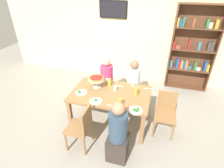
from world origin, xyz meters
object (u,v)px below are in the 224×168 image
object	(u,v)px
water_glass_clear_spare	(107,81)
cutlery_fork_near	(148,88)
beer_glass_amber_short	(109,82)
diner_far_right	(133,86)
beer_glass_amber_spare	(136,91)
water_glass_clear_far	(133,84)
salad_plate_near_diner	(81,92)
salad_plate_spare	(96,101)
water_glass_clear_near	(115,88)
dining_table	(111,97)
diner_far_left	(107,83)
cutlery_fork_far	(99,81)
chair_head_east	(166,111)
cutlery_knife_far	(111,106)
beer_glass_amber_tall	(120,102)
deep_dish_pizza_stand	(96,79)
chair_near_left	(82,126)
salad_plate_far_diner	(136,110)
bookshelf	(192,49)
cutlery_knife_near	(119,86)
diner_near_right	(118,136)
television	(113,9)

from	to	relation	value
water_glass_clear_spare	cutlery_fork_near	world-z (taller)	water_glass_clear_spare
beer_glass_amber_short	diner_far_right	bearing A→B (deg)	50.95
beer_glass_amber_spare	cutlery_fork_near	bearing A→B (deg)	54.72
water_glass_clear_far	salad_plate_near_diner	bearing A→B (deg)	-149.83
diner_far_right	water_glass_clear_spare	xyz separation A→B (m)	(-0.50, -0.43, 0.30)
salad_plate_spare	water_glass_clear_near	size ratio (longest dim) A/B	2.46
dining_table	salad_plate_spare	bearing A→B (deg)	-117.94
diner_far_left	water_glass_clear_near	world-z (taller)	diner_far_left
diner_far_left	cutlery_fork_far	world-z (taller)	diner_far_left
salad_plate_near_diner	salad_plate_spare	size ratio (longest dim) A/B	0.99
chair_head_east	cutlery_knife_far	distance (m)	1.08
beer_glass_amber_tall	water_glass_clear_far	size ratio (longest dim) A/B	1.60
deep_dish_pizza_stand	chair_near_left	bearing A→B (deg)	-87.63
salad_plate_spare	cutlery_fork_near	world-z (taller)	salad_plate_spare
salad_plate_far_diner	beer_glass_amber_spare	size ratio (longest dim) A/B	1.50
chair_near_left	water_glass_clear_near	distance (m)	1.00
diner_far_left	chair_head_east	bearing A→B (deg)	62.92
bookshelf	beer_glass_amber_short	distance (m)	2.48
beer_glass_amber_short	beer_glass_amber_spare	distance (m)	0.62
salad_plate_far_diner	salad_plate_spare	xyz separation A→B (m)	(-0.75, 0.07, -0.00)
diner_far_left	water_glass_clear_near	size ratio (longest dim) A/B	12.42
diner_far_left	cutlery_knife_near	distance (m)	0.68
diner_far_left	chair_near_left	distance (m)	1.54
diner_near_right	cutlery_fork_far	world-z (taller)	diner_near_right
salad_plate_near_diner	cutlery_knife_far	bearing A→B (deg)	-18.62
deep_dish_pizza_stand	diner_far_left	bearing A→B (deg)	89.13
cutlery_knife_far	water_glass_clear_far	bearing A→B (deg)	88.25
television	chair_head_east	world-z (taller)	television
bookshelf	water_glass_clear_far	xyz separation A→B (m)	(-1.24, -1.62, -0.32)
cutlery_knife_near	beer_glass_amber_spare	bearing A→B (deg)	160.06
chair_near_left	beer_glass_amber_tall	size ratio (longest dim) A/B	5.73
beer_glass_amber_short	water_glass_clear_near	size ratio (longest dim) A/B	1.74
dining_table	cutlery_fork_near	bearing A→B (deg)	28.05
salad_plate_near_diner	cutlery_knife_far	distance (m)	0.73
water_glass_clear_far	diner_near_right	bearing A→B (deg)	-90.99
water_glass_clear_near	water_glass_clear_far	world-z (taller)	water_glass_clear_far
chair_head_east	salad_plate_spare	size ratio (longest dim) A/B	3.82
dining_table	water_glass_clear_spare	world-z (taller)	water_glass_clear_spare
dining_table	beer_glass_amber_tall	xyz separation A→B (m)	(0.28, -0.34, 0.16)
dining_table	beer_glass_amber_spare	distance (m)	0.52
diner_far_right	cutlery_knife_far	bearing A→B (deg)	-9.31
bookshelf	diner_near_right	size ratio (longest dim) A/B	1.92
water_glass_clear_near	cutlery_fork_far	bearing A→B (deg)	147.20
diner_far_right	cutlery_fork_far	distance (m)	0.83
cutlery_fork_far	television	bearing A→B (deg)	-85.97
television	salad_plate_far_diner	world-z (taller)	television
chair_near_left	salad_plate_near_diner	world-z (taller)	chair_near_left
chair_near_left	water_glass_clear_far	size ratio (longest dim) A/B	9.19
salad_plate_far_diner	cutlery_knife_near	distance (m)	0.86
deep_dish_pizza_stand	bookshelf	bearing A→B (deg)	44.05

